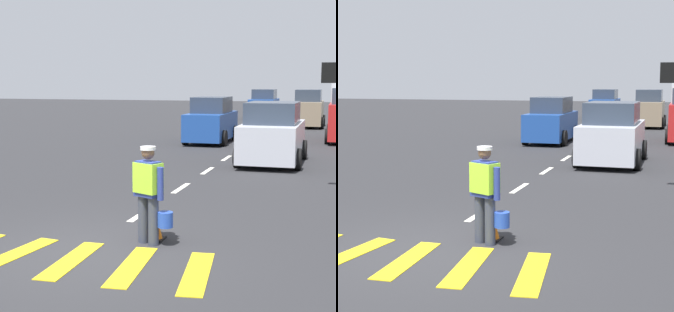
{
  "view_description": "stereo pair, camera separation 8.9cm",
  "coord_description": "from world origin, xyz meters",
  "views": [
    {
      "loc": [
        3.93,
        -8.21,
        2.76
      ],
      "look_at": [
        0.25,
        3.74,
        1.1
      ],
      "focal_mm": 60.9,
      "sensor_mm": 36.0,
      "label": 1
    },
    {
      "loc": [
        4.02,
        -8.18,
        2.76
      ],
      "look_at": [
        0.25,
        3.74,
        1.1
      ],
      "focal_mm": 60.9,
      "sensor_mm": 36.0,
      "label": 2
    }
  ],
  "objects": [
    {
      "name": "traffic_cone_near",
      "position": [
        0.85,
        0.97,
        0.32
      ],
      "size": [
        0.36,
        0.36,
        0.64
      ],
      "color": "black",
      "rests_on": "ground"
    },
    {
      "name": "lane_center_line",
      "position": [
        0.0,
        25.2,
        0.0
      ],
      "size": [
        0.14,
        46.4,
        0.01
      ],
      "color": "silver",
      "rests_on": "ground"
    },
    {
      "name": "car_outgoing_ahead",
      "position": [
        1.7,
        10.96,
        0.96
      ],
      "size": [
        2.09,
        4.25,
        2.06
      ],
      "color": "silver",
      "rests_on": "ground"
    },
    {
      "name": "crosswalk_stripes",
      "position": [
        0.0,
        -0.52,
        0.01
      ],
      "size": [
        4.54,
        1.93,
        0.01
      ],
      "color": "yellow",
      "rests_on": "ground"
    },
    {
      "name": "car_outgoing_far",
      "position": [
        1.93,
        26.79,
        1.04
      ],
      "size": [
        1.89,
        4.01,
        2.24
      ],
      "color": "gray",
      "rests_on": "ground"
    },
    {
      "name": "car_oncoming_third",
      "position": [
        -1.61,
        33.61,
        0.99
      ],
      "size": [
        2.04,
        3.98,
        2.14
      ],
      "color": "#1E4799",
      "rests_on": "ground"
    },
    {
      "name": "car_oncoming_second",
      "position": [
        -1.71,
        16.74,
        0.95
      ],
      "size": [
        1.9,
        4.14,
        2.04
      ],
      "color": "#1E4799",
      "rests_on": "ground"
    },
    {
      "name": "road_worker",
      "position": [
        0.86,
        0.7,
        0.93
      ],
      "size": [
        0.75,
        0.45,
        1.67
      ],
      "color": "#383D4C",
      "rests_on": "ground"
    },
    {
      "name": "ground_plane",
      "position": [
        0.0,
        21.0,
        0.0
      ],
      "size": [
        96.0,
        96.0,
        0.0
      ],
      "primitive_type": "plane",
      "color": "#28282B"
    }
  ]
}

